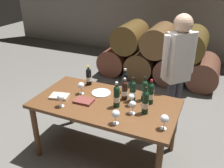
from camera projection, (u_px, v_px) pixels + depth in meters
ground_plane at (106, 152)px, 3.21m from camera, size 14.00×14.00×0.00m
cellar_back_wall at (177, 2)px, 6.05m from camera, size 10.00×0.24×2.80m
barrel_stack at (158, 54)px, 5.11m from camera, size 2.49×0.90×1.15m
dining_table at (105, 109)px, 2.92m from camera, size 1.70×0.90×0.76m
wine_bottle_0 at (145, 102)px, 2.61m from camera, size 0.07×0.07×0.32m
wine_bottle_1 at (144, 90)px, 2.87m from camera, size 0.07×0.07×0.30m
wine_bottle_2 at (125, 90)px, 2.89m from camera, size 0.07×0.07×0.28m
wine_bottle_3 at (117, 96)px, 2.73m from camera, size 0.07×0.07×0.31m
wine_bottle_4 at (151, 93)px, 2.80m from camera, size 0.07×0.07×0.31m
wine_bottle_5 at (133, 91)px, 2.85m from camera, size 0.07×0.07×0.31m
wine_bottle_6 at (89, 76)px, 3.25m from camera, size 0.07×0.07×0.27m
wine_bottle_7 at (125, 82)px, 3.06m from camera, size 0.07×0.07×0.32m
wine_glass_0 at (133, 105)px, 2.61m from camera, size 0.08×0.08×0.15m
wine_glass_1 at (164, 119)px, 2.36m from camera, size 0.09×0.09×0.16m
wine_glass_2 at (81, 86)px, 3.02m from camera, size 0.08×0.08×0.16m
wine_glass_3 at (116, 114)px, 2.44m from camera, size 0.08×0.08×0.16m
wine_glass_4 at (61, 98)px, 2.75m from camera, size 0.08×0.08×0.16m
wine_glass_5 at (131, 97)px, 2.76m from camera, size 0.08×0.08×0.15m
tasting_notebook at (84, 101)px, 2.88m from camera, size 0.22×0.17×0.03m
leather_ledger at (59, 96)px, 2.98m from camera, size 0.25×0.21×0.03m
serving_plate at (101, 93)px, 3.07m from camera, size 0.24×0.24×0.01m
sommelier_presenting at (178, 67)px, 3.12m from camera, size 0.36×0.39×1.72m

